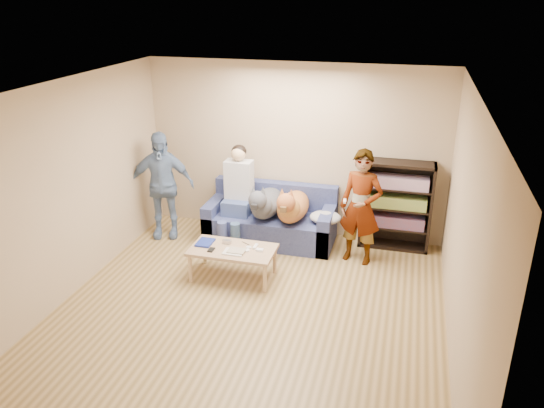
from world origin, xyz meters
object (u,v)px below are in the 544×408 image
(sofa, at_px, (271,222))
(dog_tan, at_px, (292,206))
(person_standing_left, at_px, (162,185))
(person_seated, at_px, (237,191))
(notebook_blue, at_px, (205,242))
(person_standing_right, at_px, (361,207))
(camera_silver, at_px, (227,242))
(coffee_table, at_px, (233,252))
(dog_gray, at_px, (265,203))
(bookshelf, at_px, (396,203))

(sofa, bearing_deg, dog_tan, -28.15)
(person_standing_left, height_order, person_seated, person_standing_left)
(notebook_blue, distance_m, person_seated, 1.13)
(sofa, bearing_deg, person_seated, -165.41)
(person_standing_right, distance_m, camera_silver, 1.86)
(person_standing_right, distance_m, sofa, 1.49)
(notebook_blue, xyz_separation_m, camera_silver, (0.28, 0.07, 0.01))
(sofa, bearing_deg, person_standing_left, -169.82)
(person_standing_right, height_order, dog_tan, person_standing_right)
(camera_silver, xyz_separation_m, dog_tan, (0.66, 0.94, 0.20))
(notebook_blue, relative_size, coffee_table, 0.24)
(person_standing_left, distance_m, coffee_table, 1.78)
(notebook_blue, height_order, dog_gray, dog_gray)
(person_standing_right, relative_size, person_standing_left, 0.98)
(dog_tan, height_order, bookshelf, bookshelf)
(person_seated, relative_size, coffee_table, 1.34)
(person_seated, relative_size, dog_gray, 1.17)
(dog_tan, xyz_separation_m, bookshelf, (1.44, 0.42, 0.03))
(person_standing_right, bearing_deg, dog_gray, -174.24)
(notebook_blue, distance_m, camera_silver, 0.29)
(notebook_blue, distance_m, dog_tan, 1.39)
(sofa, relative_size, dog_tan, 1.62)
(notebook_blue, xyz_separation_m, bookshelf, (2.38, 1.43, 0.25))
(coffee_table, bearing_deg, sofa, 81.58)
(person_standing_right, height_order, camera_silver, person_standing_right)
(person_standing_left, relative_size, dog_tan, 1.40)
(bookshelf, bearing_deg, coffee_table, -143.27)
(notebook_blue, xyz_separation_m, dog_tan, (0.94, 1.01, 0.21))
(camera_silver, distance_m, bookshelf, 2.52)
(coffee_table, xyz_separation_m, bookshelf, (1.98, 1.48, 0.31))
(person_seated, bearing_deg, dog_tan, -4.36)
(person_seated, relative_size, dog_tan, 1.25)
(bookshelf, bearing_deg, dog_gray, -167.88)
(person_standing_left, height_order, dog_gray, person_standing_left)
(notebook_blue, bearing_deg, person_seated, 84.76)
(notebook_blue, height_order, person_seated, person_seated)
(person_standing_left, height_order, bookshelf, person_standing_left)
(camera_silver, height_order, bookshelf, bookshelf)
(notebook_blue, xyz_separation_m, dog_gray, (0.54, 1.03, 0.21))
(notebook_blue, bearing_deg, dog_tan, 46.91)
(person_seated, bearing_deg, sofa, 14.59)
(coffee_table, bearing_deg, notebook_blue, 172.87)
(camera_silver, height_order, sofa, sofa)
(notebook_blue, bearing_deg, person_standing_right, 23.66)
(person_seated, bearing_deg, bookshelf, 8.96)
(sofa, distance_m, dog_gray, 0.40)
(sofa, height_order, bookshelf, bookshelf)
(person_seated, height_order, dog_gray, person_seated)
(person_standing_left, height_order, notebook_blue, person_standing_left)
(person_standing_right, height_order, sofa, person_standing_right)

